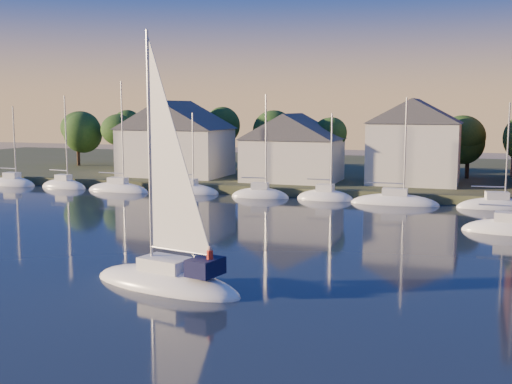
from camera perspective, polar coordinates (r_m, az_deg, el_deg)
The scene contains 9 objects.
shoreline_land at distance 93.56m, azimuth 9.88°, elevation 1.43°, with size 160.00×50.00×2.00m, color #394226.
wooden_dock at distance 71.14m, azimuth 6.77°, elevation -0.42°, with size 120.00×3.00×1.00m, color brown.
clubhouse_west at distance 83.68m, azimuth -7.14°, elevation 4.84°, with size 13.65×9.45×9.64m.
clubhouse_centre at distance 76.94m, azimuth 3.28°, elevation 4.06°, with size 11.55×8.40×8.08m.
clubhouse_east at distance 76.21m, azimuth 13.90°, elevation 4.47°, with size 10.50×8.40×9.80m.
tree_line at distance 80.92m, azimuth 9.96°, elevation 5.58°, with size 93.40×5.40×8.90m.
moored_fleet at distance 69.24m, azimuth 2.99°, elevation -0.52°, with size 79.50×2.40×12.05m.
hero_sailboat at distance 35.77m, azimuth -7.85°, elevation -7.43°, with size 10.16×5.17×15.00m.
drifting_sailboat_right at distance 54.13m, azimuth 21.42°, elevation -3.32°, with size 7.10×2.95×11.10m.
Camera 1 is at (15.39, -16.76, 9.84)m, focal length 45.00 mm.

